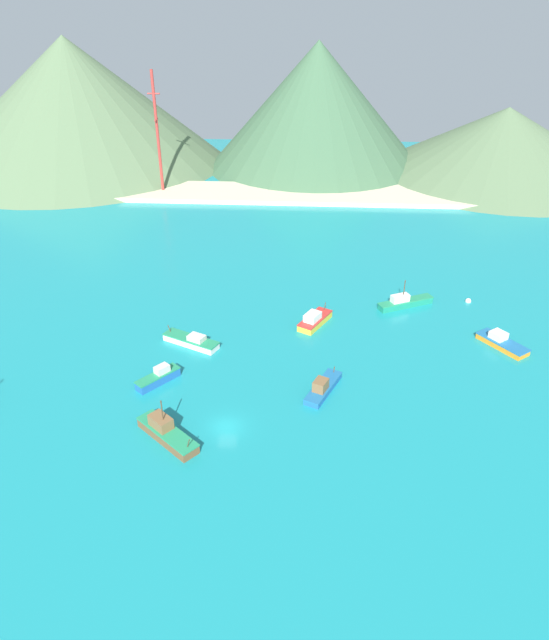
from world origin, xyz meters
TOP-DOWN VIEW (x-y plane):
  - ground at (0.00, 30.00)m, footprint 260.00×280.00m
  - fishing_boat_0 at (28.06, 35.40)m, footprint 10.67×6.49m
  - fishing_boat_2 at (12.82, 8.51)m, footprint 5.74×8.98m
  - fishing_boat_3 at (42.05, 22.64)m, footprint 7.48×8.59m
  - fishing_boat_4 at (-11.32, 9.34)m, footprint 5.98×6.58m
  - fishing_boat_5 at (-8.42, 19.96)m, footprint 9.91×6.47m
  - fishing_boat_6 at (-7.39, -2.73)m, footprint 9.33×8.54m
  - fishing_boat_7 at (11.60, 27.72)m, footprint 6.24×8.24m
  - buoy_0 at (40.24, 37.85)m, footprint 1.08×1.08m
  - beach_strip at (0.00, 99.75)m, footprint 247.00×17.72m
  - hill_west at (-66.71, 131.00)m, footprint 96.13×96.13m
  - hill_central at (11.60, 132.51)m, footprint 70.09×70.09m
  - hill_east at (69.06, 125.20)m, footprint 78.95×78.95m
  - radio_tower at (-31.71, 99.40)m, footprint 3.29×2.63m

SIDE VIEW (x-z plane):
  - ground at x=0.00m, z-range -0.50..0.00m
  - buoy_0 at x=40.24m, z-range -0.35..0.73m
  - beach_strip at x=0.00m, z-range 0.00..1.20m
  - fishing_boat_5 at x=-8.42m, z-range -0.48..1.95m
  - fishing_boat_3 at x=42.05m, z-range -0.36..1.85m
  - fishing_boat_2 at x=12.82m, z-range -0.48..2.05m
  - fishing_boat_0 at x=28.06m, z-range -1.81..3.59m
  - fishing_boat_4 at x=-11.32m, z-range -0.35..2.18m
  - fishing_boat_7 at x=11.60m, z-range -0.36..2.23m
  - fishing_boat_6 at x=-7.39m, z-range -1.95..4.00m
  - hill_east at x=69.06m, z-range 0.00..20.41m
  - radio_tower at x=-31.71m, z-range 0.33..33.24m
  - hill_central at x=11.60m, z-range 0.00..37.87m
  - hill_west at x=-66.71m, z-range 0.00..38.96m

